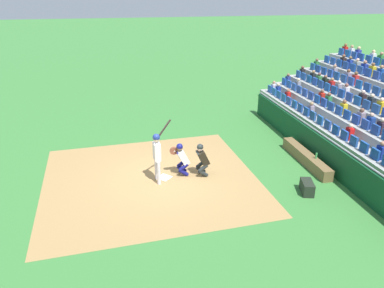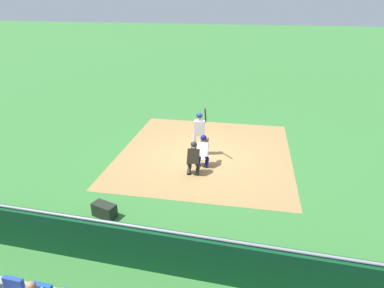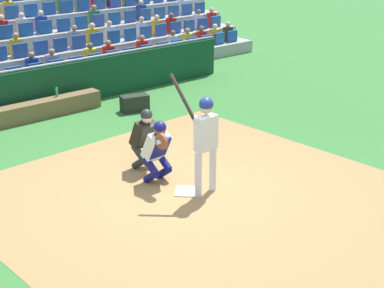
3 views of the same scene
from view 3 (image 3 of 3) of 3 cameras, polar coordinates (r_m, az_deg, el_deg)
ground_plane at (r=10.68m, az=-0.47°, el=-4.79°), size 160.00×160.00×0.00m
infield_dirt_patch at (r=10.34m, az=1.33°, el=-5.69°), size 7.47×7.92×0.01m
home_plate_marker at (r=10.67m, az=-0.47°, el=-4.71°), size 0.62×0.62×0.02m
batter_at_plate at (r=10.17m, az=1.30°, el=0.94°), size 0.63×0.71×2.23m
catcher_crouching at (r=10.79m, az=-3.42°, el=-0.39°), size 0.47×0.72×1.27m
home_plate_umpire at (r=11.46m, az=-4.71°, el=0.83°), size 0.48×0.48×1.29m
dugout_wall at (r=15.47m, az=-15.66°, el=5.12°), size 12.63×0.24×1.22m
dugout_bench at (r=15.07m, az=-14.80°, el=3.34°), size 3.32×0.40×0.44m
water_bottle_on_bench at (r=15.29m, az=-13.26°, el=5.05°), size 0.07×0.07×0.23m
equipment_duffel_bag at (r=15.18m, az=-5.71°, el=4.06°), size 0.79×0.54×0.43m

